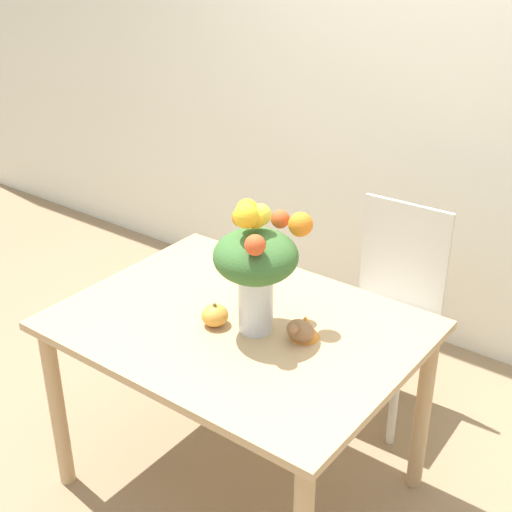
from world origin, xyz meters
name	(u,v)px	position (x,y,z in m)	size (l,w,h in m)	color
ground_plane	(240,481)	(0.00, 0.00, 0.00)	(12.00, 12.00, 0.00)	#8E7556
wall_back	(433,76)	(0.00, 1.47, 1.35)	(8.00, 0.06, 2.70)	silver
dining_table	(239,346)	(0.00, 0.00, 0.65)	(1.23, 0.94, 0.75)	tan
flower_vase	(257,261)	(0.08, 0.01, 1.01)	(0.29, 0.32, 0.48)	silver
pumpkin	(215,315)	(-0.05, -0.06, 0.79)	(0.10, 0.10, 0.09)	gold
turkey_figurine	(303,328)	(0.24, 0.05, 0.79)	(0.10, 0.14, 0.08)	#936642
dining_chair_near_window	(388,309)	(0.19, 0.81, 0.48)	(0.44, 0.44, 0.94)	silver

